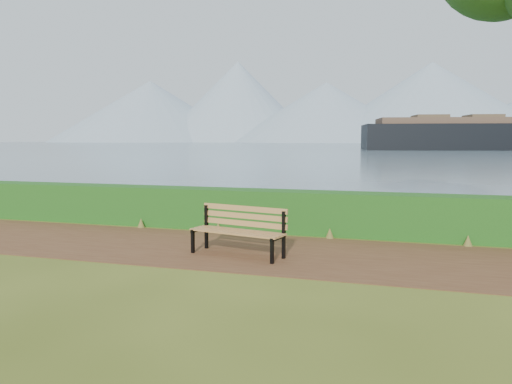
% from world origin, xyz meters
% --- Properties ---
extents(ground, '(140.00, 140.00, 0.00)m').
position_xyz_m(ground, '(0.00, 0.00, 0.00)').
color(ground, '#435117').
rests_on(ground, ground).
extents(path, '(40.00, 3.40, 0.01)m').
position_xyz_m(path, '(0.00, 0.30, 0.01)').
color(path, '#512E1B').
rests_on(path, ground).
extents(hedge, '(32.00, 0.85, 1.00)m').
position_xyz_m(hedge, '(0.00, 2.60, 0.50)').
color(hedge, '#144313').
rests_on(hedge, ground).
extents(water, '(700.00, 510.00, 0.00)m').
position_xyz_m(water, '(0.00, 260.00, 0.01)').
color(water, '#495E76').
rests_on(water, ground).
extents(mountains, '(585.00, 190.00, 70.00)m').
position_xyz_m(mountains, '(-9.17, 406.05, 27.70)').
color(mountains, '#8197AD').
rests_on(mountains, ground).
extents(bench, '(1.96, 0.96, 0.95)m').
position_xyz_m(bench, '(0.17, -0.08, 0.55)').
color(bench, black).
rests_on(bench, ground).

